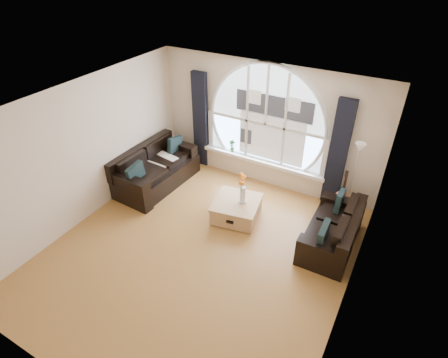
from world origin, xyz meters
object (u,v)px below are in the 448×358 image
at_px(sofa_left, 156,169).
at_px(floor_lamp, 352,180).
at_px(vase_flowers, 243,185).
at_px(coffee_chest, 237,209).
at_px(sofa_right, 333,227).
at_px(potted_plant, 232,146).
at_px(guitar, 344,191).

distance_m(sofa_left, floor_lamp, 4.15).
bearing_deg(vase_flowers, coffee_chest, -152.62).
bearing_deg(floor_lamp, sofa_left, -165.27).
xyz_separation_m(sofa_right, vase_flowers, (-1.75, -0.11, 0.38)).
height_order(sofa_left, sofa_right, sofa_left).
bearing_deg(sofa_left, sofa_right, 2.99).
height_order(sofa_left, potted_plant, potted_plant).
xyz_separation_m(sofa_right, coffee_chest, (-1.85, -0.16, -0.18)).
bearing_deg(coffee_chest, sofa_right, -5.53).
relative_size(coffee_chest, floor_lamp, 0.55).
relative_size(sofa_right, potted_plant, 5.54).
relative_size(coffee_chest, potted_plant, 2.99).
distance_m(sofa_left, guitar, 4.02).
height_order(sofa_left, vase_flowers, vase_flowers).
relative_size(floor_lamp, guitar, 1.51).
bearing_deg(floor_lamp, sofa_right, -91.41).
distance_m(sofa_right, coffee_chest, 1.87).
height_order(coffee_chest, guitar, guitar).
relative_size(sofa_left, potted_plant, 6.68).
height_order(coffee_chest, potted_plant, potted_plant).
xyz_separation_m(sofa_left, floor_lamp, (4.00, 1.05, 0.40)).
relative_size(sofa_left, vase_flowers, 2.81).
height_order(sofa_right, vase_flowers, vase_flowers).
bearing_deg(guitar, sofa_left, -177.89).
relative_size(guitar, potted_plant, 3.60).
bearing_deg(sofa_right, potted_plant, 153.66).
bearing_deg(coffee_chest, vase_flowers, 16.87).
distance_m(coffee_chest, guitar, 2.15).
height_order(sofa_right, floor_lamp, floor_lamp).
bearing_deg(sofa_right, guitar, 93.68).
bearing_deg(sofa_left, coffee_chest, -1.42).
distance_m(sofa_left, potted_plant, 1.81).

